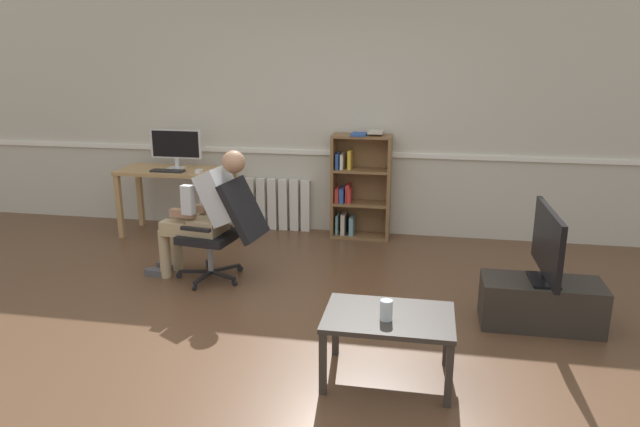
{
  "coord_description": "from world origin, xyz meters",
  "views": [
    {
      "loc": [
        1.03,
        -3.9,
        2.06
      ],
      "look_at": [
        0.15,
        0.85,
        0.7
      ],
      "focal_mm": 33.01,
      "sensor_mm": 36.0,
      "label": 1
    }
  ],
  "objects_px": {
    "person_seated": "(205,211)",
    "tv_screen": "(548,244)",
    "computer_desk": "(177,179)",
    "bookshelf": "(358,188)",
    "radiator": "(272,204)",
    "coffee_table": "(389,323)",
    "tv_stand": "(541,303)",
    "imac_monitor": "(176,145)",
    "drinking_glass": "(386,310)",
    "office_chair": "(225,226)",
    "keyboard": "(168,171)",
    "computer_mouse": "(199,171)"
  },
  "relations": [
    {
      "from": "bookshelf",
      "to": "office_chair",
      "type": "distance_m",
      "value": 1.85
    },
    {
      "from": "computer_desk",
      "to": "tv_screen",
      "type": "distance_m",
      "value": 4.04
    },
    {
      "from": "office_chair",
      "to": "person_seated",
      "type": "height_order",
      "value": "person_seated"
    },
    {
      "from": "computer_desk",
      "to": "imac_monitor",
      "type": "bearing_deg",
      "value": 102.87
    },
    {
      "from": "office_chair",
      "to": "coffee_table",
      "type": "distance_m",
      "value": 2.11
    },
    {
      "from": "tv_stand",
      "to": "drinking_glass",
      "type": "relative_size",
      "value": 6.87
    },
    {
      "from": "drinking_glass",
      "to": "imac_monitor",
      "type": "bearing_deg",
      "value": 132.64
    },
    {
      "from": "tv_stand",
      "to": "tv_screen",
      "type": "distance_m",
      "value": 0.48
    },
    {
      "from": "keyboard",
      "to": "drinking_glass",
      "type": "distance_m",
      "value": 3.67
    },
    {
      "from": "imac_monitor",
      "to": "coffee_table",
      "type": "xyz_separation_m",
      "value": [
        2.59,
        -2.73,
        -0.62
      ]
    },
    {
      "from": "computer_desk",
      "to": "imac_monitor",
      "type": "relative_size",
      "value": 2.13
    },
    {
      "from": "computer_desk",
      "to": "person_seated",
      "type": "relative_size",
      "value": 1.04
    },
    {
      "from": "computer_desk",
      "to": "imac_monitor",
      "type": "height_order",
      "value": "imac_monitor"
    },
    {
      "from": "computer_desk",
      "to": "coffee_table",
      "type": "height_order",
      "value": "computer_desk"
    },
    {
      "from": "keyboard",
      "to": "radiator",
      "type": "distance_m",
      "value": 1.25
    },
    {
      "from": "computer_mouse",
      "to": "drinking_glass",
      "type": "distance_m",
      "value": 3.44
    },
    {
      "from": "imac_monitor",
      "to": "coffee_table",
      "type": "distance_m",
      "value": 3.81
    },
    {
      "from": "radiator",
      "to": "tv_stand",
      "type": "relative_size",
      "value": 1.0
    },
    {
      "from": "computer_desk",
      "to": "imac_monitor",
      "type": "xyz_separation_m",
      "value": [
        -0.02,
        0.08,
        0.37
      ]
    },
    {
      "from": "tv_stand",
      "to": "radiator",
      "type": "bearing_deg",
      "value": 142.26
    },
    {
      "from": "computer_mouse",
      "to": "computer_desk",
      "type": "bearing_deg",
      "value": 159.33
    },
    {
      "from": "office_chair",
      "to": "drinking_glass",
      "type": "relative_size",
      "value": 7.37
    },
    {
      "from": "tv_stand",
      "to": "drinking_glass",
      "type": "height_order",
      "value": "drinking_glass"
    },
    {
      "from": "imac_monitor",
      "to": "office_chair",
      "type": "bearing_deg",
      "value": -52.57
    },
    {
      "from": "imac_monitor",
      "to": "office_chair",
      "type": "distance_m",
      "value": 1.74
    },
    {
      "from": "computer_mouse",
      "to": "coffee_table",
      "type": "relative_size",
      "value": 0.12
    },
    {
      "from": "tv_stand",
      "to": "coffee_table",
      "type": "bearing_deg",
      "value": -138.46
    },
    {
      "from": "computer_mouse",
      "to": "radiator",
      "type": "distance_m",
      "value": 0.97
    },
    {
      "from": "imac_monitor",
      "to": "office_chair",
      "type": "height_order",
      "value": "imac_monitor"
    },
    {
      "from": "computer_desk",
      "to": "bookshelf",
      "type": "bearing_deg",
      "value": 8.29
    },
    {
      "from": "keyboard",
      "to": "office_chair",
      "type": "bearing_deg",
      "value": -47.05
    },
    {
      "from": "computer_desk",
      "to": "computer_mouse",
      "type": "height_order",
      "value": "computer_mouse"
    },
    {
      "from": "keyboard",
      "to": "radiator",
      "type": "bearing_deg",
      "value": 27.15
    },
    {
      "from": "tv_screen",
      "to": "keyboard",
      "type": "bearing_deg",
      "value": 65.9
    },
    {
      "from": "radiator",
      "to": "coffee_table",
      "type": "bearing_deg",
      "value": -62.63
    },
    {
      "from": "computer_mouse",
      "to": "tv_stand",
      "type": "height_order",
      "value": "computer_mouse"
    },
    {
      "from": "computer_mouse",
      "to": "bookshelf",
      "type": "bearing_deg",
      "value": 13.71
    },
    {
      "from": "computer_desk",
      "to": "radiator",
      "type": "bearing_deg",
      "value": 21.34
    },
    {
      "from": "person_seated",
      "to": "tv_screen",
      "type": "height_order",
      "value": "person_seated"
    },
    {
      "from": "computer_desk",
      "to": "bookshelf",
      "type": "xyz_separation_m",
      "value": [
        2.01,
        0.29,
        -0.08
      ]
    },
    {
      "from": "coffee_table",
      "to": "drinking_glass",
      "type": "relative_size",
      "value": 6.27
    },
    {
      "from": "tv_stand",
      "to": "tv_screen",
      "type": "relative_size",
      "value": 1.04
    },
    {
      "from": "bookshelf",
      "to": "office_chair",
      "type": "relative_size",
      "value": 1.26
    },
    {
      "from": "computer_desk",
      "to": "coffee_table",
      "type": "relative_size",
      "value": 1.55
    },
    {
      "from": "computer_mouse",
      "to": "tv_stand",
      "type": "xyz_separation_m",
      "value": [
        3.35,
        -1.56,
        -0.59
      ]
    },
    {
      "from": "radiator",
      "to": "tv_stand",
      "type": "distance_m",
      "value": 3.38
    },
    {
      "from": "coffee_table",
      "to": "computer_mouse",
      "type": "bearing_deg",
      "value": 131.7
    },
    {
      "from": "imac_monitor",
      "to": "bookshelf",
      "type": "xyz_separation_m",
      "value": [
        2.03,
        0.22,
        -0.45
      ]
    },
    {
      "from": "imac_monitor",
      "to": "person_seated",
      "type": "xyz_separation_m",
      "value": [
        0.83,
        -1.3,
        -0.36
      ]
    },
    {
      "from": "person_seated",
      "to": "keyboard",
      "type": "bearing_deg",
      "value": -133.85
    }
  ]
}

